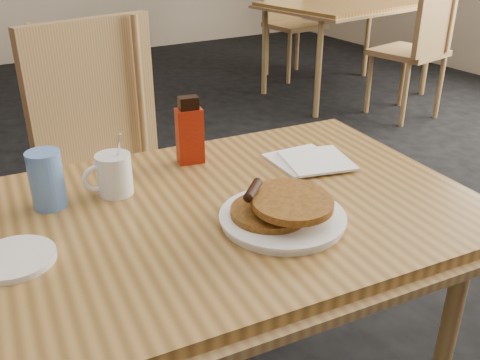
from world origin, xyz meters
The scene contains 11 objects.
main_table centered at (-0.03, 0.03, 0.71)m, with size 1.22×0.88×0.75m.
neighbor_table centered at (2.48, 2.43, 0.71)m, with size 1.44×1.07×0.75m.
chair_main_far centered at (-0.04, 0.76, 0.62)m, with size 0.56×0.57×1.03m.
chair_neighbor_far centered at (2.46, 3.20, 0.58)m, with size 0.46×0.46×0.96m.
chair_neighbor_near centered at (2.49, 1.69, 0.58)m, with size 0.51×0.51×0.97m.
pancake_plate centered at (0.05, -0.10, 0.77)m, with size 0.26×0.26×0.08m.
coffee_mug centered at (-0.20, 0.20, 0.80)m, with size 0.11×0.08×0.15m.
syrup_bottle centered at (0.02, 0.27, 0.83)m, with size 0.07×0.05×0.17m.
napkin_stack centered at (0.29, 0.11, 0.76)m, with size 0.20×0.21×0.01m.
blue_tumbler centered at (-0.34, 0.22, 0.81)m, with size 0.07×0.07×0.13m, color #5C8BD9.
side_saucer centered at (-0.45, 0.04, 0.76)m, with size 0.15×0.15×0.01m, color white.
Camera 1 is at (-0.52, -0.87, 1.31)m, focal length 40.00 mm.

